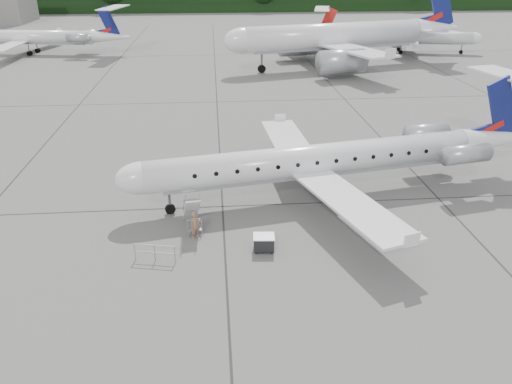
{
  "coord_description": "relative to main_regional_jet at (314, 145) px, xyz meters",
  "views": [
    {
      "loc": [
        -5.52,
        -23.76,
        14.87
      ],
      "look_at": [
        -3.28,
        2.61,
        2.3
      ],
      "focal_mm": 35.0,
      "sensor_mm": 36.0,
      "label": 1
    }
  ],
  "objects": [
    {
      "name": "bg_regional_right",
      "position": [
        26.16,
        53.76,
        -0.14
      ],
      "size": [
        30.49,
        24.82,
        7.05
      ],
      "primitive_type": null,
      "rotation": [
        0.0,
        0.0,
        2.92
      ],
      "color": "silver",
      "rests_on": "ground"
    },
    {
      "name": "baggage_cart",
      "position": [
        -3.96,
        -6.65,
        -3.18
      ],
      "size": [
        1.19,
        0.99,
        0.97
      ],
      "primitive_type": null,
      "rotation": [
        0.0,
        0.0,
        -0.08
      ],
      "color": "black",
      "rests_on": "ground"
    },
    {
      "name": "safety_railing",
      "position": [
        -9.88,
        -7.26,
        -3.16
      ],
      "size": [
        2.17,
        0.55,
        1.0
      ],
      "primitive_type": null,
      "rotation": [
        0.0,
        0.0,
        -0.22
      ],
      "color": "#989BA0",
      "rests_on": "ground"
    },
    {
      "name": "bg_narrowbody",
      "position": [
        10.94,
        42.51,
        2.57
      ],
      "size": [
        39.88,
        32.89,
        12.47
      ],
      "primitive_type": null,
      "rotation": [
        0.0,
        0.0,
        0.25
      ],
      "color": "silver",
      "rests_on": "ground"
    },
    {
      "name": "bg_regional_left",
      "position": [
        -37.19,
        57.84,
        0.16
      ],
      "size": [
        32.22,
        25.52,
        7.65
      ],
      "primitive_type": null,
      "rotation": [
        0.0,
        0.0,
        -0.17
      ],
      "color": "silver",
      "rests_on": "ground"
    },
    {
      "name": "main_regional_jet",
      "position": [
        0.0,
        0.0,
        0.0
      ],
      "size": [
        31.87,
        25.47,
        7.33
      ],
      "primitive_type": null,
      "rotation": [
        0.0,
        0.0,
        0.18
      ],
      "color": "silver",
      "rests_on": "ground"
    },
    {
      "name": "airstair",
      "position": [
        -7.99,
        -3.73,
        -2.52
      ],
      "size": [
        1.25,
        2.37,
        2.3
      ],
      "primitive_type": null,
      "rotation": [
        0.0,
        0.0,
        0.18
      ],
      "color": "silver",
      "rests_on": "ground"
    },
    {
      "name": "ground",
      "position": [
        -0.89,
        -6.49,
        -3.66
      ],
      "size": [
        320.0,
        320.0,
        0.0
      ],
      "primitive_type": "plane",
      "color": "#575755",
      "rests_on": "ground"
    },
    {
      "name": "passenger",
      "position": [
        -7.76,
        -4.98,
        -2.82
      ],
      "size": [
        0.73,
        0.67,
        1.68
      ],
      "primitive_type": "imported",
      "rotation": [
        0.0,
        0.0,
        0.58
      ],
      "color": "#825E47",
      "rests_on": "ground"
    }
  ]
}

